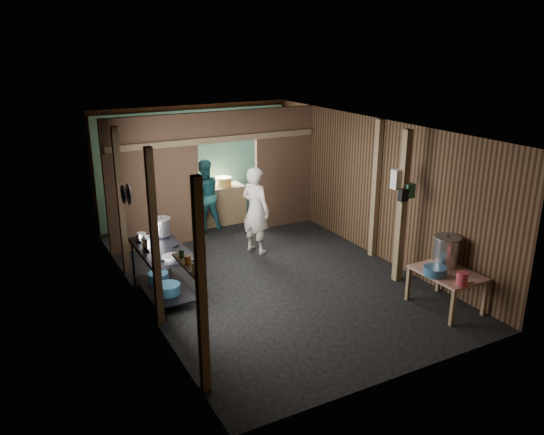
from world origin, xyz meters
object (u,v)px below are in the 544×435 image
prep_table (445,290)px  stove_pot_large (161,228)px  yellow_tub (224,182)px  gas_range (163,273)px  pink_bucket (462,279)px  stock_pot (446,251)px  cook (256,210)px

prep_table → stove_pot_large: 4.63m
stove_pot_large → yellow_tub: stove_pot_large is taller
gas_range → pink_bucket: bearing=-38.2°
stock_pot → yellow_tub: bearing=106.6°
yellow_tub → cook: cook is taller
gas_range → prep_table: bearing=-32.6°
yellow_tub → pink_bucket: bearing=-78.3°
stove_pot_large → pink_bucket: stove_pot_large is taller
gas_range → stove_pot_large: 0.80m
yellow_tub → cook: size_ratio=0.21×
stove_pot_large → stock_pot: (3.71, -2.68, -0.18)m
gas_range → stock_pot: (3.88, -2.15, 0.39)m
pink_bucket → stock_pot: bearing=63.1°
yellow_tub → stove_pot_large: bearing=-131.3°
yellow_tub → cook: (-0.17, -1.93, -0.10)m
yellow_tub → cook: 1.94m
prep_table → stock_pot: bearing=52.8°
prep_table → cook: (-1.53, 3.44, 0.55)m
gas_range → yellow_tub: 3.85m
prep_table → pink_bucket: size_ratio=5.11×
stock_pot → pink_bucket: stock_pot is taller
gas_range → cook: 2.46m
stock_pot → yellow_tub: 5.38m
gas_range → stove_pot_large: stove_pot_large is taller
stock_pot → yellow_tub: (-1.53, 5.15, 0.13)m
cook → prep_table: bearing=-179.5°
gas_range → cook: bearing=26.2°
gas_range → prep_table: 4.40m
pink_bucket → prep_table: bearing=69.4°
stove_pot_large → cook: cook is taller
pink_bucket → cook: (-1.37, 3.87, 0.15)m
yellow_tub → stock_pot: bearing=-73.4°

